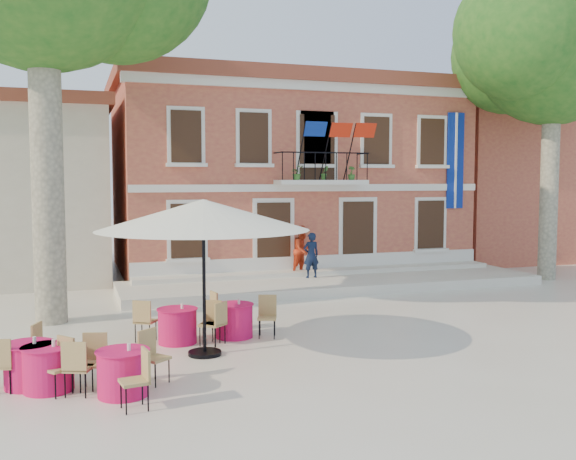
% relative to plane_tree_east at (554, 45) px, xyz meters
% --- Properties ---
extents(ground, '(90.00, 90.00, 0.00)m').
position_rel_plane_tree_east_xyz_m(ground, '(-10.00, -3.63, -8.30)').
color(ground, beige).
rests_on(ground, ground).
extents(main_building, '(13.50, 9.59, 7.50)m').
position_rel_plane_tree_east_xyz_m(main_building, '(-8.00, 6.35, -4.52)').
color(main_building, '#C66D47').
rests_on(main_building, ground).
extents(neighbor_east, '(9.40, 9.40, 6.40)m').
position_rel_plane_tree_east_xyz_m(neighbor_east, '(4.00, 7.37, -5.09)').
color(neighbor_east, '#C66D47').
rests_on(neighbor_east, ground).
extents(terrace, '(14.00, 3.40, 0.30)m').
position_rel_plane_tree_east_xyz_m(terrace, '(-8.00, 0.77, -8.15)').
color(terrace, silver).
rests_on(terrace, ground).
extents(plane_tree_east, '(5.72, 5.72, 11.24)m').
position_rel_plane_tree_east_xyz_m(plane_tree_east, '(0.00, 0.00, 0.00)').
color(plane_tree_east, '#A59E84').
rests_on(plane_tree_east, ground).
extents(patio_umbrella, '(4.31, 4.31, 3.20)m').
position_rel_plane_tree_east_xyz_m(patio_umbrella, '(-13.69, -5.98, -5.42)').
color(patio_umbrella, black).
rests_on(patio_umbrella, ground).
extents(pedestrian_navy, '(0.57, 0.39, 1.52)m').
position_rel_plane_tree_east_xyz_m(pedestrian_navy, '(-8.64, 1.20, -7.24)').
color(pedestrian_navy, '#0F1A35').
rests_on(pedestrian_navy, terrace).
extents(pedestrian_orange, '(1.02, 0.93, 1.70)m').
position_rel_plane_tree_east_xyz_m(pedestrian_orange, '(-8.68, 1.93, -7.15)').
color(pedestrian_orange, red).
rests_on(pedestrian_orange, terrace).
extents(cafe_table_0, '(1.96, 0.91, 0.95)m').
position_rel_plane_tree_east_xyz_m(cafe_table_0, '(-16.65, -7.32, -7.88)').
color(cafe_table_0, '#C21253').
rests_on(cafe_table_0, ground).
extents(cafe_table_1, '(1.85, 1.75, 0.95)m').
position_rel_plane_tree_east_xyz_m(cafe_table_1, '(-15.46, -8.00, -7.87)').
color(cafe_table_1, '#C21253').
rests_on(cafe_table_1, ground).
extents(cafe_table_2, '(1.74, 1.85, 0.95)m').
position_rel_plane_tree_east_xyz_m(cafe_table_2, '(-16.97, -7.01, -7.87)').
color(cafe_table_2, '#C21253').
rests_on(cafe_table_2, ground).
extents(cafe_table_3, '(1.84, 1.76, 0.95)m').
position_rel_plane_tree_east_xyz_m(cafe_table_3, '(-12.75, -4.73, -7.87)').
color(cafe_table_3, '#C21253').
rests_on(cafe_table_3, ground).
extents(cafe_table_4, '(1.87, 1.33, 0.95)m').
position_rel_plane_tree_east_xyz_m(cafe_table_4, '(-14.06, -4.84, -7.88)').
color(cafe_table_4, '#C21253').
rests_on(cafe_table_4, ground).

